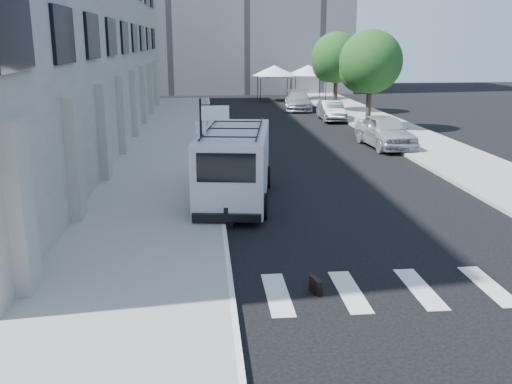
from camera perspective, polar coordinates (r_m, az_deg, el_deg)
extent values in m
plane|color=black|center=(15.49, 4.41, -5.33)|extent=(120.00, 120.00, 0.00)
cube|color=gray|center=(30.82, -8.47, 4.88)|extent=(4.50, 48.00, 0.15)
cube|color=gray|center=(36.58, 13.20, 6.22)|extent=(4.00, 56.00, 0.15)
cube|color=gray|center=(33.55, -21.59, 15.01)|extent=(10.00, 44.00, 12.00)
cylinder|color=black|center=(17.85, -5.47, 3.71)|extent=(0.07, 0.07, 3.50)
cube|color=white|center=(17.73, -5.54, 6.41)|extent=(0.30, 0.03, 0.42)
cube|color=white|center=(17.65, -4.10, 7.88)|extent=(0.85, 0.06, 0.45)
cylinder|color=black|center=(35.99, 11.19, 8.32)|extent=(0.32, 0.32, 2.80)
sphere|color=#154215|center=(35.80, 11.41, 12.66)|extent=(3.80, 3.80, 3.80)
sphere|color=#154215|center=(36.29, 10.47, 11.83)|extent=(2.66, 2.66, 2.66)
cylinder|color=black|center=(44.66, 7.94, 9.68)|extent=(0.32, 0.32, 2.80)
sphere|color=#154215|center=(44.50, 8.07, 13.18)|extent=(3.80, 3.80, 3.80)
sphere|color=#154215|center=(45.02, 7.35, 12.50)|extent=(2.66, 2.66, 2.66)
cylinder|color=black|center=(51.35, 0.45, 10.15)|extent=(0.06, 0.06, 2.20)
cylinder|color=black|center=(51.70, 3.59, 10.15)|extent=(0.06, 0.06, 2.20)
cylinder|color=black|center=(54.13, 0.15, 10.39)|extent=(0.06, 0.06, 2.20)
cylinder|color=black|center=(54.46, 3.14, 10.40)|extent=(0.06, 0.06, 2.20)
cube|color=white|center=(52.81, 1.84, 11.52)|extent=(3.00, 3.00, 0.12)
cone|color=white|center=(52.79, 1.85, 12.06)|extent=(4.00, 4.00, 0.90)
cylinder|color=black|center=(52.26, 3.95, 10.19)|extent=(0.06, 0.06, 2.20)
cylinder|color=black|center=(52.78, 7.00, 10.17)|extent=(0.06, 0.06, 2.20)
cylinder|color=black|center=(55.02, 3.48, 10.44)|extent=(0.06, 0.06, 2.20)
cylinder|color=black|center=(55.51, 6.38, 10.41)|extent=(0.06, 0.06, 2.20)
cube|color=white|center=(53.79, 5.23, 11.53)|extent=(3.00, 3.00, 0.12)
cone|color=white|center=(53.77, 5.24, 12.06)|extent=(4.00, 4.00, 0.90)
imported|color=#3E3F41|center=(16.91, -3.02, -0.22)|extent=(0.82, 0.73, 1.88)
cube|color=black|center=(12.66, 5.99, -9.30)|extent=(0.24, 0.46, 0.34)
cube|color=black|center=(16.94, -2.97, -2.40)|extent=(0.37, 0.49, 0.63)
cylinder|color=black|center=(16.93, -3.54, -0.35)|extent=(0.02, 0.02, 0.60)
cylinder|color=black|center=(16.99, -2.84, -0.29)|extent=(0.02, 0.02, 0.60)
cube|color=black|center=(16.88, -3.20, 0.64)|extent=(0.24, 0.09, 0.03)
cube|color=silver|center=(19.27, -2.15, 2.84)|extent=(2.92, 6.02, 2.25)
cube|color=silver|center=(22.45, -1.47, 3.22)|extent=(2.15, 1.24, 1.18)
cube|color=black|center=(16.37, -3.01, 2.44)|extent=(1.71, 0.32, 0.86)
cylinder|color=black|center=(21.55, -4.37, 1.60)|extent=(0.41, 0.85, 0.81)
cylinder|color=black|center=(21.39, 1.04, 1.55)|extent=(0.41, 0.85, 0.81)
cylinder|color=black|center=(17.75, -5.91, -1.33)|extent=(0.41, 0.85, 0.81)
cylinder|color=black|center=(17.57, 0.66, -1.43)|extent=(0.41, 0.85, 0.81)
imported|color=#A7AAAF|center=(30.21, 12.81, 5.94)|extent=(2.30, 5.04, 1.68)
imported|color=#525559|center=(39.95, 7.54, 8.06)|extent=(1.58, 4.18, 1.36)
imported|color=#9C9EA4|center=(45.92, 4.25, 9.09)|extent=(2.69, 5.30, 1.48)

